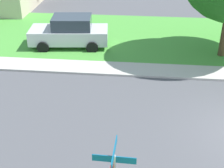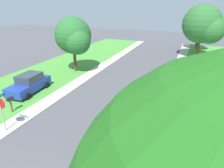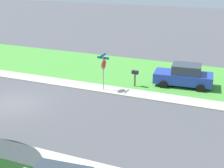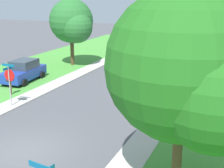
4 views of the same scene
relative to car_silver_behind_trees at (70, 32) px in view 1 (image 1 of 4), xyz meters
name	(u,v)px [view 1 (image 1 of 4)]	position (x,y,z in m)	size (l,w,h in m)	color
lawn_east	(19,32)	(2.02, 3.81, -0.83)	(8.00, 56.00, 0.08)	#479338
car_silver_behind_trees	(70,32)	(0.00, 0.00, 0.00)	(2.36, 4.46, 1.76)	silver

